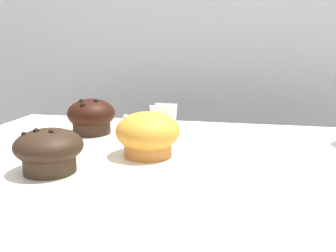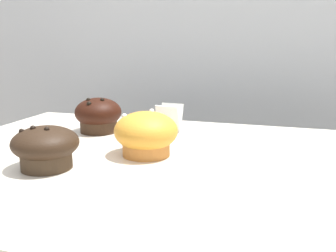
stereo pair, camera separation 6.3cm
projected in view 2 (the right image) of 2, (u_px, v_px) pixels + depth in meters
The scene contains 5 objects.
wall_back at pixel (243, 101), 1.20m from camera, with size 3.20×0.10×1.80m, color #B2B7BC.
muffin_back_left at pixel (46, 147), 0.61m from camera, with size 0.10×0.10×0.07m.
muffin_back_right at pixel (98, 115), 0.85m from camera, with size 0.10×0.10×0.08m.
muffin_front_left at pixel (146, 134), 0.68m from camera, with size 0.11×0.11×0.08m.
price_card at pixel (170, 118), 0.84m from camera, with size 0.05×0.05×0.06m.
Camera 2 is at (0.13, -0.60, 1.09)m, focal length 42.00 mm.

